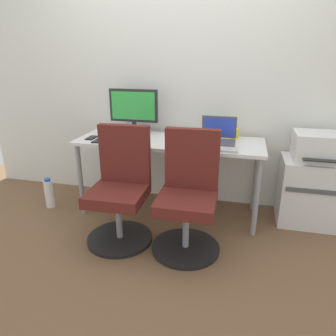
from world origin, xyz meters
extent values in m
plane|color=brown|center=(0.00, 0.00, 0.00)|extent=(5.28, 5.28, 0.00)
cube|color=silver|center=(0.00, 0.38, 1.30)|extent=(4.40, 0.04, 2.60)
cube|color=silver|center=(0.00, 0.00, 0.71)|extent=(1.71, 0.59, 0.03)
cylinder|color=gray|center=(-0.80, -0.25, 0.35)|extent=(0.04, 0.04, 0.70)
cylinder|color=gray|center=(0.80, -0.25, 0.35)|extent=(0.04, 0.04, 0.70)
cylinder|color=gray|center=(-0.80, 0.25, 0.35)|extent=(0.04, 0.04, 0.70)
cylinder|color=gray|center=(0.80, 0.25, 0.35)|extent=(0.04, 0.04, 0.70)
cylinder|color=black|center=(-0.28, -0.60, 0.01)|extent=(0.54, 0.54, 0.03)
cylinder|color=gray|center=(-0.28, -0.60, 0.20)|extent=(0.05, 0.05, 0.34)
cube|color=#591E19|center=(-0.28, -0.60, 0.41)|extent=(0.45, 0.45, 0.09)
cube|color=#591E19|center=(-0.27, -0.41, 0.70)|extent=(0.42, 0.08, 0.48)
cylinder|color=black|center=(0.28, -0.60, 0.01)|extent=(0.54, 0.54, 0.03)
cylinder|color=gray|center=(0.28, -0.60, 0.20)|extent=(0.05, 0.05, 0.34)
cube|color=#591E19|center=(0.28, -0.60, 0.41)|extent=(0.45, 0.45, 0.09)
cube|color=#591E19|center=(0.28, -0.41, 0.70)|extent=(0.42, 0.08, 0.48)
cube|color=silver|center=(1.27, 0.11, 0.30)|extent=(0.52, 0.41, 0.60)
cube|color=#4C4C4C|center=(1.27, -0.10, 0.39)|extent=(0.46, 0.01, 0.04)
cube|color=silver|center=(1.27, 0.11, 0.72)|extent=(0.38, 0.34, 0.24)
cube|color=#262626|center=(1.27, -0.09, 0.66)|extent=(0.27, 0.06, 0.01)
cylinder|color=white|center=(-1.20, -0.20, 0.14)|extent=(0.09, 0.09, 0.28)
cylinder|color=#2D59B2|center=(-1.20, -0.20, 0.30)|extent=(0.06, 0.06, 0.03)
cylinder|color=#262626|center=(-0.39, 0.16, 0.73)|extent=(0.18, 0.18, 0.01)
cylinder|color=#262626|center=(-0.39, 0.16, 0.79)|extent=(0.04, 0.04, 0.11)
cube|color=#262626|center=(-0.39, 0.16, 1.00)|extent=(0.48, 0.03, 0.31)
cube|color=green|center=(-0.39, 0.14, 1.00)|extent=(0.43, 0.00, 0.26)
cube|color=#4C4C51|center=(0.44, -0.01, 0.74)|extent=(0.31, 0.22, 0.02)
cube|color=#4C4C51|center=(0.44, 0.12, 0.85)|extent=(0.31, 0.06, 0.21)
cube|color=blue|center=(0.44, 0.12, 0.85)|extent=(0.28, 0.05, 0.17)
cube|color=#2D2D2D|center=(-0.34, -0.22, 0.74)|extent=(0.34, 0.12, 0.02)
cube|color=#B7B7B7|center=(0.45, -0.22, 0.74)|extent=(0.34, 0.12, 0.02)
ellipsoid|color=#2D2D2D|center=(0.15, 0.00, 0.74)|extent=(0.06, 0.10, 0.03)
ellipsoid|color=silver|center=(0.06, -0.23, 0.74)|extent=(0.06, 0.10, 0.03)
cylinder|color=yellow|center=(0.57, 0.21, 0.77)|extent=(0.08, 0.08, 0.09)
cylinder|color=slate|center=(-0.62, -0.07, 0.78)|extent=(0.07, 0.07, 0.10)
cube|color=black|center=(-0.62, -0.19, 0.73)|extent=(0.07, 0.14, 0.01)
cube|color=black|center=(-0.72, -0.11, 0.73)|extent=(0.07, 0.14, 0.01)
cube|color=purple|center=(-0.42, -0.04, 0.74)|extent=(0.21, 0.15, 0.03)
camera|label=1|loc=(0.65, -2.67, 1.46)|focal=33.07mm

